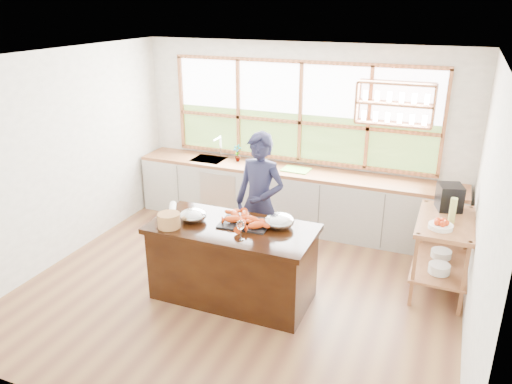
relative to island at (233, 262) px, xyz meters
The scene contains 18 objects.
ground_plane 0.50m from the island, 90.00° to the left, with size 5.00×5.00×0.00m, color brown.
room_shell 1.48m from the island, 88.06° to the left, with size 5.02×4.52×2.71m.
back_counter 2.14m from the island, 90.50° to the left, with size 4.90×0.63×0.90m.
right_shelf_unit 2.45m from the island, 26.44° to the left, with size 0.62×1.10×0.90m.
island is the anchor object (origin of this frame).
cook 0.88m from the island, 88.11° to the left, with size 0.65×0.43×1.79m, color #1C1E38.
potted_plant 2.46m from the island, 112.88° to the left, with size 0.14×0.10×0.27m, color slate.
cutting_board 2.19m from the island, 88.71° to the left, with size 0.40×0.30×0.01m, color #76C64C.
espresso_machine 2.69m from the island, 33.21° to the left, with size 0.27×0.29×0.31m, color black.
wine_bottle 2.54m from the island, 24.66° to the left, with size 0.07×0.07×0.30m, color #BCC360.
fruit_bowl 2.35m from the island, 21.11° to the left, with size 0.26×0.26×0.11m.
slate_board 0.48m from the island, 46.18° to the left, with size 0.55×0.40×0.02m, color black.
lobster_pile 0.52m from the island, 45.34° to the left, with size 0.55×0.48×0.08m.
mixing_bowl_left 0.70m from the island, behind, with size 0.31×0.31×0.15m, color #B1B5B9.
mixing_bowl_right 0.74m from the island, 21.69° to the left, with size 0.34×0.34×0.16m, color #B1B5B9.
wine_glass 0.70m from the island, 49.88° to the right, with size 0.08×0.08×0.22m.
wicker_basket 0.87m from the island, 156.75° to the right, with size 0.25×0.25×0.16m, color #A37541.
parchment_roll 0.96m from the island, behind, with size 0.08×0.08×0.30m, color white.
Camera 1 is at (2.15, -4.74, 3.25)m, focal length 35.00 mm.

